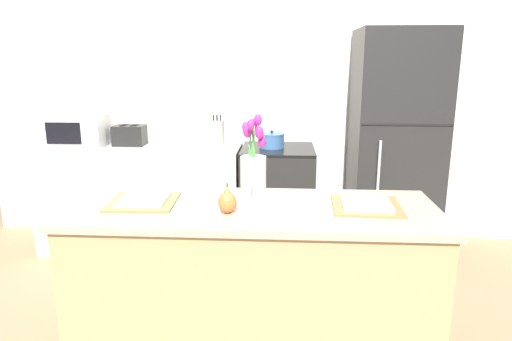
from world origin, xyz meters
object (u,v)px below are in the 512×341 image
flower_vase (253,173)px  plate_setting_right (366,205)px  stove_range (277,200)px  microwave (78,130)px  refrigerator (394,146)px  cooking_pot (272,140)px  pear_figurine (227,201)px  toaster (130,135)px  plate_setting_left (143,201)px  knife_block (217,134)px

flower_vase → plate_setting_right: bearing=-1.1°
stove_range → microwave: microwave is taller
refrigerator → cooking_pot: bearing=179.2°
stove_range → pear_figurine: size_ratio=6.23×
refrigerator → toaster: bearing=178.7°
plate_setting_left → microwave: microwave is taller
refrigerator → plate_setting_right: size_ratio=5.45×
flower_vase → pear_figurine: (-0.11, -0.13, -0.11)m
pear_figurine → microwave: size_ratio=0.30×
flower_vase → cooking_pot: flower_vase is taller
stove_range → plate_setting_left: (-0.65, -1.58, 0.47)m
cooking_pot → microwave: bearing=-179.5°
plate_setting_left → plate_setting_right: bearing=0.0°
flower_vase → knife_block: bearing=104.4°
microwave → knife_block: (1.18, 0.02, -0.02)m
stove_range → pear_figurine: 1.79m
refrigerator → flower_vase: 1.89m
flower_vase → knife_block: size_ratio=1.64×
knife_block → toaster: bearing=177.4°
stove_range → toaster: toaster is taller
cooking_pot → stove_range: bearing=-15.9°
flower_vase → cooking_pot: (0.05, 1.58, -0.12)m
cooking_pot → plate_setting_left: bearing=-110.6°
plate_setting_right → knife_block: bearing=121.0°
plate_setting_left → plate_setting_right: same height
toaster → cooking_pot: bearing=-1.7°
flower_vase → plate_setting_right: size_ratio=1.31×
stove_range → knife_block: bearing=178.3°
flower_vase → microwave: (-1.58, 1.56, -0.04)m
plate_setting_right → stove_range: bearing=106.0°
plate_setting_right → toaster: 2.36m
refrigerator → knife_block: bearing=179.4°
plate_setting_left → microwave: size_ratio=0.71×
pear_figurine → cooking_pot: (0.16, 1.71, -0.01)m
stove_range → plate_setting_right: size_ratio=2.66×
toaster → cooking_pot: size_ratio=1.31×
cooking_pot → microwave: microwave is taller
stove_range → plate_setting_left: plate_setting_left is taller
plate_setting_left → refrigerator: bearing=44.6°
plate_setting_right → microwave: (-2.13, 1.58, 0.11)m
pear_figurine → toaster: size_ratio=0.52×
plate_setting_right → cooking_pot: size_ratio=1.59×
refrigerator → pear_figurine: bearing=-124.3°
toaster → microwave: size_ratio=0.58×
flower_vase → plate_setting_left: 0.57m
flower_vase → plate_setting_left: (-0.55, -0.01, -0.15)m
stove_range → cooking_pot: 0.51m
refrigerator → knife_block: (-1.46, 0.01, 0.09)m
refrigerator → microwave: refrigerator is taller
refrigerator → plate_setting_right: (-0.50, -1.58, 0.00)m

